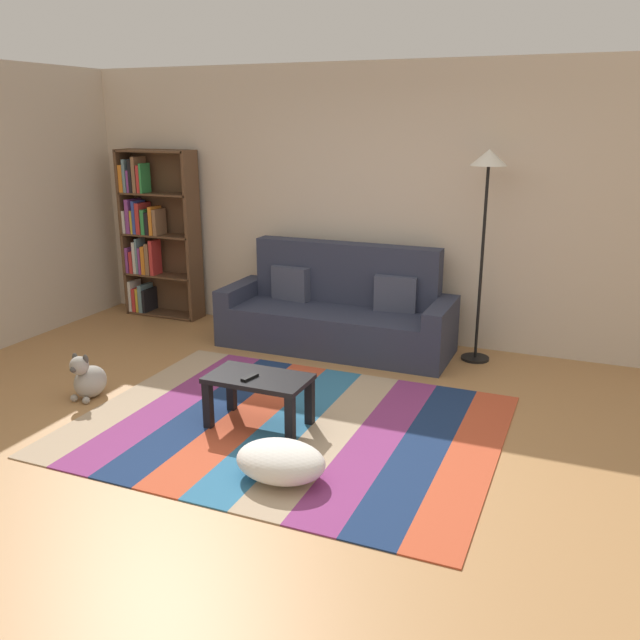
{
  "coord_description": "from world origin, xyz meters",
  "views": [
    {
      "loc": [
        1.95,
        -3.9,
        2.18
      ],
      "look_at": [
        -0.0,
        0.79,
        0.65
      ],
      "focal_mm": 37.84,
      "sensor_mm": 36.0,
      "label": 1
    }
  ],
  "objects_px": {
    "standing_lamp": "(487,186)",
    "couch": "(338,314)",
    "coffee_table": "(259,386)",
    "dog": "(88,379)",
    "tv_remote": "(250,377)",
    "bookshelf": "(152,235)",
    "pouf": "(281,461)"
  },
  "relations": [
    {
      "from": "standing_lamp",
      "to": "tv_remote",
      "type": "xyz_separation_m",
      "value": [
        -1.24,
        -2.12,
        -1.2
      ]
    },
    {
      "from": "couch",
      "to": "bookshelf",
      "type": "height_order",
      "value": "bookshelf"
    },
    {
      "from": "bookshelf",
      "to": "coffee_table",
      "type": "bearing_deg",
      "value": -41.64
    },
    {
      "from": "couch",
      "to": "bookshelf",
      "type": "xyz_separation_m",
      "value": [
        -2.35,
        0.28,
        0.59
      ]
    },
    {
      "from": "standing_lamp",
      "to": "couch",
      "type": "bearing_deg",
      "value": -174.0
    },
    {
      "from": "coffee_table",
      "to": "pouf",
      "type": "distance_m",
      "value": 0.81
    },
    {
      "from": "pouf",
      "to": "dog",
      "type": "distance_m",
      "value": 2.08
    },
    {
      "from": "couch",
      "to": "coffee_table",
      "type": "relative_size",
      "value": 3.07
    },
    {
      "from": "standing_lamp",
      "to": "coffee_table",
      "type": "bearing_deg",
      "value": -120.35
    },
    {
      "from": "couch",
      "to": "bookshelf",
      "type": "bearing_deg",
      "value": 173.11
    },
    {
      "from": "couch",
      "to": "dog",
      "type": "height_order",
      "value": "couch"
    },
    {
      "from": "bookshelf",
      "to": "coffee_table",
      "type": "xyz_separation_m",
      "value": [
        2.48,
        -2.2,
        -0.61
      ]
    },
    {
      "from": "pouf",
      "to": "dog",
      "type": "bearing_deg",
      "value": 164.01
    },
    {
      "from": "dog",
      "to": "standing_lamp",
      "type": "bearing_deg",
      "value": 37.82
    },
    {
      "from": "tv_remote",
      "to": "dog",
      "type": "bearing_deg",
      "value": -168.17
    },
    {
      "from": "coffee_table",
      "to": "standing_lamp",
      "type": "bearing_deg",
      "value": 59.65
    },
    {
      "from": "coffee_table",
      "to": "tv_remote",
      "type": "relative_size",
      "value": 4.92
    },
    {
      "from": "standing_lamp",
      "to": "pouf",
      "type": "bearing_deg",
      "value": -105.14
    },
    {
      "from": "coffee_table",
      "to": "bookshelf",
      "type": "bearing_deg",
      "value": 138.36
    },
    {
      "from": "pouf",
      "to": "standing_lamp",
      "type": "distance_m",
      "value": 3.15
    },
    {
      "from": "dog",
      "to": "tv_remote",
      "type": "relative_size",
      "value": 2.65
    },
    {
      "from": "coffee_table",
      "to": "tv_remote",
      "type": "bearing_deg",
      "value": -117.33
    },
    {
      "from": "coffee_table",
      "to": "dog",
      "type": "xyz_separation_m",
      "value": [
        -1.52,
        -0.06,
        -0.16
      ]
    },
    {
      "from": "coffee_table",
      "to": "tv_remote",
      "type": "height_order",
      "value": "tv_remote"
    },
    {
      "from": "bookshelf",
      "to": "standing_lamp",
      "type": "relative_size",
      "value": 0.96
    },
    {
      "from": "coffee_table",
      "to": "pouf",
      "type": "height_order",
      "value": "coffee_table"
    },
    {
      "from": "dog",
      "to": "standing_lamp",
      "type": "distance_m",
      "value": 3.74
    },
    {
      "from": "coffee_table",
      "to": "tv_remote",
      "type": "xyz_separation_m",
      "value": [
        -0.03,
        -0.07,
        0.09
      ]
    },
    {
      "from": "dog",
      "to": "standing_lamp",
      "type": "xyz_separation_m",
      "value": [
        2.73,
        2.12,
        1.44
      ]
    },
    {
      "from": "coffee_table",
      "to": "standing_lamp",
      "type": "xyz_separation_m",
      "value": [
        1.2,
        2.06,
        1.29
      ]
    },
    {
      "from": "dog",
      "to": "couch",
      "type": "bearing_deg",
      "value": 54.83
    },
    {
      "from": "tv_remote",
      "to": "coffee_table",
      "type": "bearing_deg",
      "value": 74.86
    }
  ]
}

